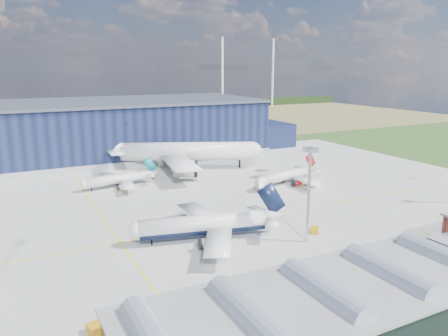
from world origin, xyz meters
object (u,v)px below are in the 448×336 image
Objects in this scene: hangar at (133,130)px; gse_van_a at (218,218)px; airliner_red at (286,171)px; gse_tug_a at (98,331)px; airstair at (260,187)px; airliner_widebody at (187,142)px; gse_tug_b at (314,230)px; gse_van_b at (312,183)px; airliner_navy at (203,215)px; airliner_regional at (117,175)px; light_mast_center at (309,180)px.

hangar is 104.01m from gse_van_a.
airliner_red is at bearing -33.49° from gse_van_a.
gse_tug_a is 0.71× the size of gse_van_a.
airliner_widebody is at bearing 117.37° from airstair.
gse_van_b is (27.24, 35.36, 0.48)m from gse_tug_b.
airliner_regional is at bearing -70.13° from airliner_navy.
gse_tug_a is 101.05m from gse_van_b.
airliner_regional is (-7.06, 56.71, -1.81)m from airliner_navy.
gse_tug_b is (57.74, 19.32, -0.14)m from gse_tug_a.
airliner_widebody reaches higher than airliner_navy.
airstair is at bearing -126.39° from airliner_navy.
airliner_red is 7.55× the size of gse_tug_a.
airliner_widebody is 2.40× the size of airliner_regional.
light_mast_center reaches higher than gse_tug_a.
airliner_regional is 50.13m from gse_van_a.
hangar reaches higher than gse_tug_a.
light_mast_center is 28.93m from gse_van_a.
gse_van_a reaches higher than gse_van_b.
gse_van_a is at bearing 101.97° from airliner_regional.
airliner_regional is at bearing 163.46° from airstair.
gse_van_a is at bearing 30.63° from gse_tug_a.
airliner_regional is (-21.52, -55.78, -6.96)m from hangar.
gse_van_b is at bearing 120.76° from airliner_red.
airliner_widebody is (-21.71, 39.05, 6.25)m from airliner_red.
gse_van_b is at bearing -65.05° from hangar.
light_mast_center is 0.58× the size of airliner_navy.
gse_van_a is 49.13m from gse_van_b.
airliner_navy is 8.32× the size of airstair.
airliner_navy reaches higher than airliner_regional.
hangar is 41.49m from airliner_widebody.
airstair is (65.05, 57.56, 0.69)m from gse_tug_a.
airstair is (34.38, 29.73, -4.94)m from airliner_navy.
hangar is 125.07m from light_mast_center.
airliner_red is 5.88× the size of gse_van_b.
airliner_widebody is at bearing 9.11° from gse_van_a.
gse_van_b is (39.85, -85.64, -10.44)m from hangar.
light_mast_center is at bearing 3.75° from gse_tug_a.
gse_van_a is at bearing -178.40° from gse_van_b.
gse_van_a is 1.09× the size of gse_van_b.
hangar is at bearing 93.30° from light_mast_center.
airliner_widebody reaches higher than airliner_regional.
airliner_navy is at bearing -173.18° from gse_van_b.
hangar is at bearing 59.40° from gse_tug_a.
gse_tug_b is (-20.79, -42.15, -4.24)m from airliner_red.
gse_van_b is (54.30, 26.85, -5.28)m from airliner_navy.
hangar is at bearing -84.56° from airliner_navy.
light_mast_center reaches higher than airliner_regional.
gse_van_b is at bearing 19.99° from gse_tug_a.
hangar reaches higher than gse_tug_b.
gse_tug_a is 53.85m from gse_van_a.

